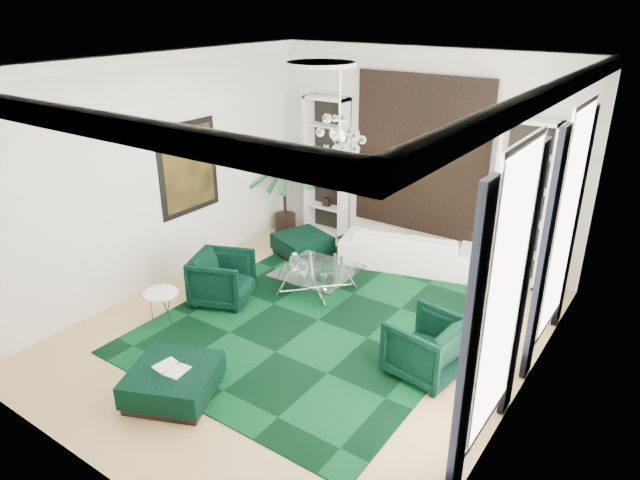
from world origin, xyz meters
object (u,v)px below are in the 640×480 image
Objects in this scene: sofa at (408,248)px; side_table at (162,308)px; armchair_right at (426,347)px; ottoman_front at (173,382)px; palm at (284,177)px; ottoman_side at (302,245)px; armchair_left at (222,278)px; coffee_table at (317,281)px.

side_table is (-2.13, -3.89, -0.10)m from sofa.
ottoman_front is (-2.34, -2.19, -0.21)m from armchair_right.
ottoman_side is at bearing -36.45° from palm.
armchair_left is at bearing 42.00° from sofa.
armchair_left is 1.56m from coffee_table.
coffee_table is 3.21m from ottoman_front.
armchair_right reaches higher than sofa.
sofa reaches higher than ottoman_front.
armchair_right reaches higher than side_table.
side_table is (-1.46, 1.10, 0.05)m from ottoman_front.
armchair_left and armchair_right have the same top height.
palm reaches higher than armchair_right.
coffee_table is 1.33× the size of ottoman_side.
coffee_table is at bearing -66.97° from armchair_left.
sofa is 4.60× the size of side_table.
armchair_right is at bearing -31.99° from palm.
side_table reaches higher than ottoman_front.
side_table is at bearing -79.52° from palm.
coffee_table is 2.31× the size of side_table.
palm is (-4.52, 2.82, 0.79)m from armchair_right.
sofa is 3.43m from armchair_left.
palm is at bearing 100.48° from side_table.
coffee_table is 1.20× the size of ottoman_front.
ottoman_side is (-3.54, 2.10, -0.21)m from armchair_right.
sofa is at bearing 82.36° from ottoman_front.
armchair_right reaches higher than coffee_table.
side_table is 4.10m from palm.
armchair_left is 1.00× the size of armchair_right.
sofa is at bearing 20.52° from ottoman_side.
ottoman_front is (0.10, -3.21, -0.01)m from coffee_table.
sofa reaches higher than ottoman_side.
coffee_table is 2.51m from side_table.
sofa reaches higher than side_table.
sofa is 2.66× the size of ottoman_side.
armchair_left is 0.37× the size of palm.
armchair_right is (3.51, 0.09, 0.00)m from armchair_left.
ottoman_side is at bearing -22.01° from armchair_left.
ottoman_side is at bearing 105.65° from ottoman_front.
side_table is (-0.26, -3.19, 0.05)m from ottoman_side.
side_table is (-0.28, -1.01, -0.16)m from armchair_left.
armchair_left is at bearing -89.36° from ottoman_side.
armchair_left is at bearing -70.94° from palm.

